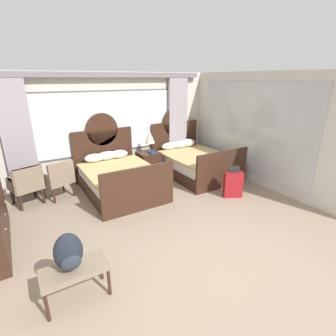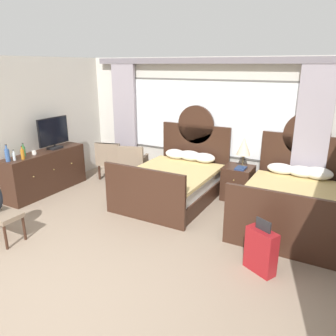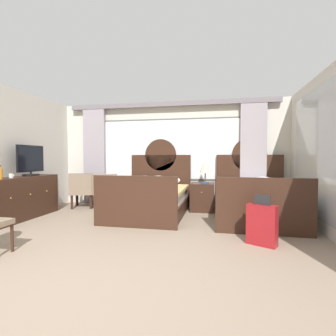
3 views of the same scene
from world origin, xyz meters
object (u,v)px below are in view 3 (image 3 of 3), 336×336
object	(u,v)px
bed_near_mirror	(255,201)
bottle_soda_green	(0,173)
cup_on_dresser	(11,176)
suitcase_on_floor	(262,225)
bottle_liquor_amber	(1,174)
armchair_by_window_left	(106,189)
armchair_by_window_right	(83,189)
nightstand_between_beds	(202,197)
table_lamp_on_nightstand	(205,166)
armchair_by_window_centre	(83,189)
dresser_minibar	(20,198)
tv_flatscreen	(31,160)
book_on_nightstand	(205,183)
bed_near_window	(151,198)

from	to	relation	value
bed_near_mirror	bottle_soda_green	distance (m)	4.98
cup_on_dresser	suitcase_on_floor	world-z (taller)	cup_on_dresser
bottle_liquor_amber	armchair_by_window_left	world-z (taller)	bottle_liquor_amber
bottle_soda_green	armchair_by_window_right	bearing A→B (deg)	68.47
bed_near_mirror	nightstand_between_beds	world-z (taller)	bed_near_mirror
table_lamp_on_nightstand	bottle_soda_green	world-z (taller)	table_lamp_on_nightstand
table_lamp_on_nightstand	armchair_by_window_right	bearing A→B (deg)	-175.48
bed_near_mirror	armchair_by_window_centre	world-z (taller)	bed_near_mirror
dresser_minibar	cup_on_dresser	xyz separation A→B (m)	(0.04, -0.26, 0.48)
armchair_by_window_centre	table_lamp_on_nightstand	bearing A→B (deg)	4.50
tv_flatscreen	armchair_by_window_centre	bearing A→B (deg)	60.28
armchair_by_window_centre	suitcase_on_floor	distance (m)	4.42
cup_on_dresser	suitcase_on_floor	size ratio (longest dim) A/B	0.15
book_on_nightstand	tv_flatscreen	bearing A→B (deg)	-162.32
bed_near_window	suitcase_on_floor	size ratio (longest dim) A/B	2.94
dresser_minibar	suitcase_on_floor	size ratio (longest dim) A/B	2.47
bed_near_mirror	cup_on_dresser	world-z (taller)	bed_near_mirror
book_on_nightstand	nightstand_between_beds	bearing A→B (deg)	123.23
cup_on_dresser	armchair_by_window_left	xyz separation A→B (m)	(1.21, 1.60, -0.43)
bed_near_mirror	bottle_liquor_amber	size ratio (longest dim) A/B	8.48
nightstand_between_beds	suitcase_on_floor	size ratio (longest dim) A/B	0.90
bed_near_window	armchair_by_window_centre	bearing A→B (deg)	168.39
bed_near_window	cup_on_dresser	bearing A→B (deg)	-153.63
bed_near_mirror	suitcase_on_floor	size ratio (longest dim) A/B	2.94
bottle_liquor_amber	bottle_soda_green	distance (m)	0.24
table_lamp_on_nightstand	armchair_by_window_centre	world-z (taller)	table_lamp_on_nightstand
bed_near_mirror	cup_on_dresser	size ratio (longest dim) A/B	19.66
book_on_nightstand	tv_flatscreen	distance (m)	3.85
cup_on_dresser	bed_near_window	bearing A→B (deg)	26.37
book_on_nightstand	armchair_by_window_centre	xyz separation A→B (m)	(-3.03, -0.10, -0.19)
dresser_minibar	nightstand_between_beds	bearing A→B (deg)	23.33
bed_near_mirror	armchair_by_window_right	world-z (taller)	bed_near_mirror
armchair_by_window_left	table_lamp_on_nightstand	bearing A→B (deg)	5.64
bed_near_window	table_lamp_on_nightstand	bearing A→B (deg)	28.13
cup_on_dresser	armchair_by_window_centre	size ratio (longest dim) A/B	0.13
bottle_soda_green	armchair_by_window_right	world-z (taller)	bottle_soda_green
nightstand_between_beds	bottle_liquor_amber	size ratio (longest dim) A/B	2.60
armchair_by_window_left	cup_on_dresser	bearing A→B (deg)	-127.08
tv_flatscreen	armchair_by_window_right	distance (m)	1.41
bed_near_mirror	nightstand_between_beds	distance (m)	1.25
table_lamp_on_nightstand	bottle_liquor_amber	bearing A→B (deg)	-148.81
armchair_by_window_left	suitcase_on_floor	distance (m)	3.88
table_lamp_on_nightstand	bottle_liquor_amber	world-z (taller)	table_lamp_on_nightstand
nightstand_between_beds	armchair_by_window_centre	size ratio (longest dim) A/B	0.76
dresser_minibar	suitcase_on_floor	bearing A→B (deg)	-8.05
bottle_liquor_amber	cup_on_dresser	xyz separation A→B (m)	(-0.07, 0.31, -0.06)
bottle_soda_green	suitcase_on_floor	distance (m)	4.69
nightstand_between_beds	suitcase_on_floor	xyz separation A→B (m)	(0.98, -2.19, -0.03)
bed_near_mirror	dresser_minibar	size ratio (longest dim) A/B	1.19
suitcase_on_floor	tv_flatscreen	bearing A→B (deg)	168.48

